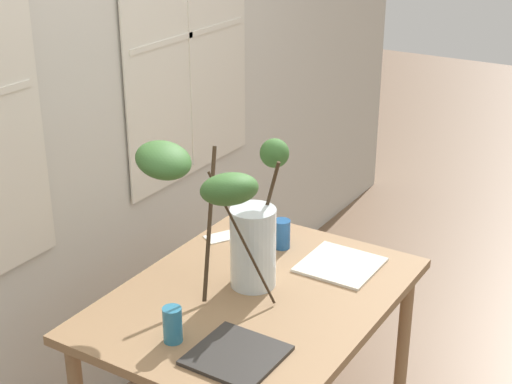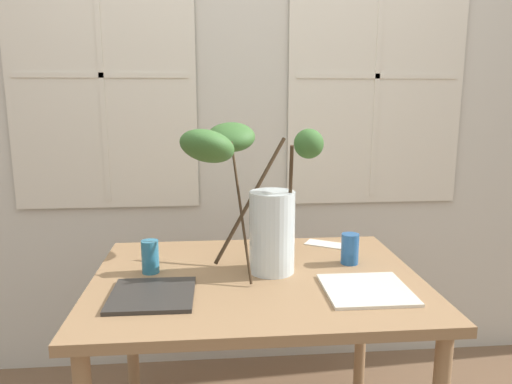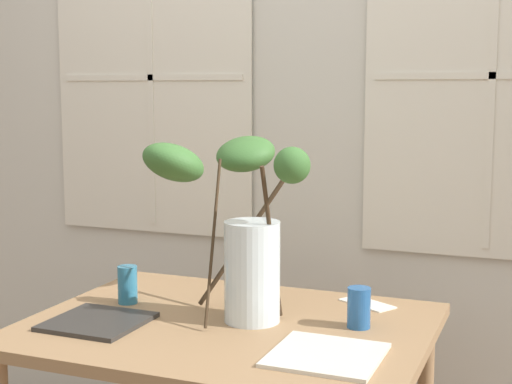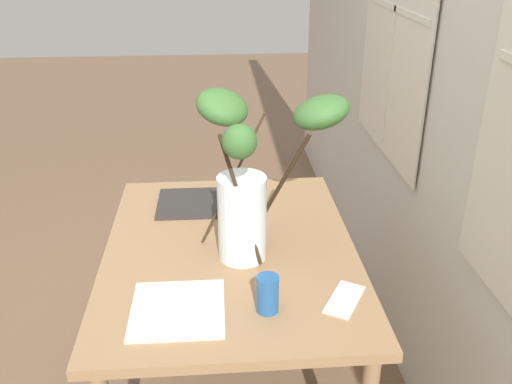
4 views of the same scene
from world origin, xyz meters
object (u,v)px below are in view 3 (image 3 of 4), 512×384
at_px(drinking_glass_blue_right, 359,308).
at_px(plate_square_left, 98,322).
at_px(dining_table, 228,350).
at_px(drinking_glass_blue_left, 128,285).
at_px(vase_with_branches, 238,222).
at_px(plate_square_right, 326,355).

distance_m(drinking_glass_blue_right, plate_square_left, 0.76).
bearing_deg(drinking_glass_blue_right, plate_square_left, -160.75).
bearing_deg(dining_table, drinking_glass_blue_left, 169.95).
bearing_deg(vase_with_branches, plate_square_left, -145.21).
bearing_deg(drinking_glass_blue_right, plate_square_right, -93.81).
bearing_deg(plate_square_left, plate_square_right, -1.31).
bearing_deg(plate_square_right, drinking_glass_blue_right, 86.19).
height_order(dining_table, vase_with_branches, vase_with_branches).
bearing_deg(plate_square_right, vase_with_branches, 144.04).
relative_size(vase_with_branches, plate_square_right, 2.13).
bearing_deg(dining_table, plate_square_left, -156.39).
xyz_separation_m(dining_table, plate_square_right, (0.35, -0.17, 0.09)).
xyz_separation_m(dining_table, drinking_glass_blue_right, (0.37, 0.10, 0.14)).
relative_size(drinking_glass_blue_right, plate_square_right, 0.42).
xyz_separation_m(vase_with_branches, drinking_glass_blue_right, (0.37, 0.01, -0.23)).
xyz_separation_m(vase_with_branches, plate_square_left, (-0.35, -0.24, -0.28)).
distance_m(drinking_glass_blue_left, plate_square_right, 0.77).
relative_size(drinking_glass_blue_right, plate_square_left, 0.44).
bearing_deg(dining_table, plate_square_right, -25.78).
xyz_separation_m(vase_with_branches, drinking_glass_blue_left, (-0.38, -0.02, -0.22)).
xyz_separation_m(dining_table, vase_with_branches, (-0.00, 0.09, 0.37)).
bearing_deg(drinking_glass_blue_right, drinking_glass_blue_left, -177.70).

